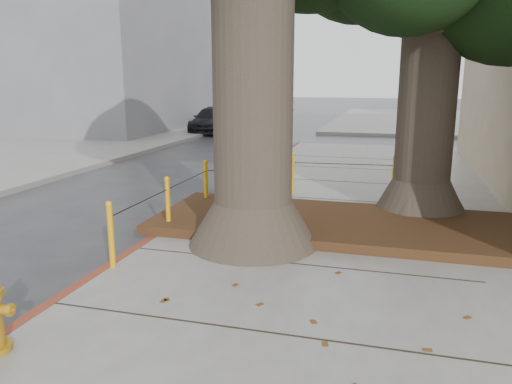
% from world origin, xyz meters
% --- Properties ---
extents(ground, '(140.00, 140.00, 0.00)m').
position_xyz_m(ground, '(0.00, 0.00, 0.00)').
color(ground, '#28282B').
rests_on(ground, ground).
extents(sidewalk_far, '(16.00, 20.00, 0.15)m').
position_xyz_m(sidewalk_far, '(6.00, 30.00, 0.07)').
color(sidewalk_far, slate).
rests_on(sidewalk_far, ground).
extents(curb_red, '(0.14, 26.00, 0.16)m').
position_xyz_m(curb_red, '(-2.00, 2.50, 0.07)').
color(curb_red, maroon).
rests_on(curb_red, ground).
extents(planter_bed, '(6.40, 2.60, 0.16)m').
position_xyz_m(planter_bed, '(0.90, 3.90, 0.23)').
color(planter_bed, black).
rests_on(planter_bed, sidewalk_main).
extents(building_far_grey, '(12.00, 16.00, 12.00)m').
position_xyz_m(building_far_grey, '(-15.00, 22.00, 6.00)').
color(building_far_grey, slate).
rests_on(building_far_grey, ground).
extents(building_far_white, '(12.00, 18.00, 15.00)m').
position_xyz_m(building_far_white, '(-17.00, 45.00, 7.50)').
color(building_far_white, silver).
rests_on(building_far_white, ground).
extents(bollard_ring, '(3.79, 5.39, 0.95)m').
position_xyz_m(bollard_ring, '(-0.87, 4.38, 0.66)').
color(bollard_ring, '#F0A20D').
rests_on(bollard_ring, sidewalk_main).
extents(car_dark, '(2.27, 4.45, 1.24)m').
position_xyz_m(car_dark, '(-7.29, 19.61, 0.62)').
color(car_dark, black).
rests_on(car_dark, ground).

